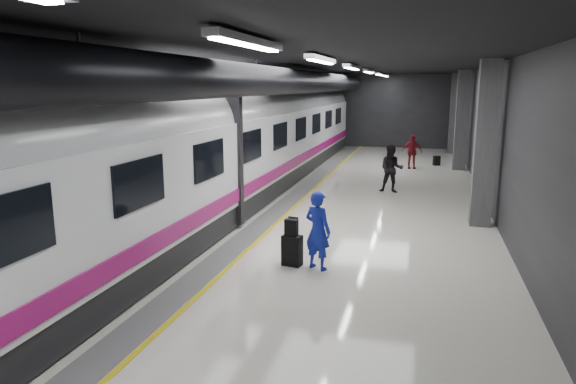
% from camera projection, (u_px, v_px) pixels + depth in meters
% --- Properties ---
extents(ground, '(40.00, 40.00, 0.00)m').
position_uv_depth(ground, '(304.00, 232.00, 13.60)').
color(ground, silver).
rests_on(ground, ground).
extents(platform_hall, '(10.02, 40.02, 4.51)m').
position_uv_depth(platform_hall, '(303.00, 96.00, 13.86)').
color(platform_hall, black).
rests_on(platform_hall, ground).
extents(train, '(3.05, 38.00, 4.05)m').
position_uv_depth(train, '(189.00, 151.00, 14.00)').
color(train, black).
rests_on(train, ground).
extents(traveler_main, '(0.73, 0.62, 1.68)m').
position_uv_depth(traveler_main, '(318.00, 230.00, 10.73)').
color(traveler_main, '#191FC1').
rests_on(traveler_main, ground).
extents(suitcase_main, '(0.45, 0.33, 0.67)m').
position_uv_depth(suitcase_main, '(292.00, 250.00, 11.05)').
color(suitcase_main, black).
rests_on(suitcase_main, ground).
extents(shoulder_bag, '(0.28, 0.17, 0.36)m').
position_uv_depth(shoulder_bag, '(291.00, 228.00, 10.92)').
color(shoulder_bag, black).
rests_on(shoulder_bag, suitcase_main).
extents(traveler_far_a, '(0.85, 0.66, 1.74)m').
position_uv_depth(traveler_far_a, '(391.00, 169.00, 18.49)').
color(traveler_far_a, black).
rests_on(traveler_far_a, ground).
extents(traveler_far_b, '(0.99, 0.54, 1.60)m').
position_uv_depth(traveler_far_b, '(412.00, 151.00, 23.90)').
color(traveler_far_b, maroon).
rests_on(traveler_far_b, ground).
extents(suitcase_far, '(0.37, 0.31, 0.47)m').
position_uv_depth(suitcase_far, '(437.00, 161.00, 24.94)').
color(suitcase_far, black).
rests_on(suitcase_far, ground).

